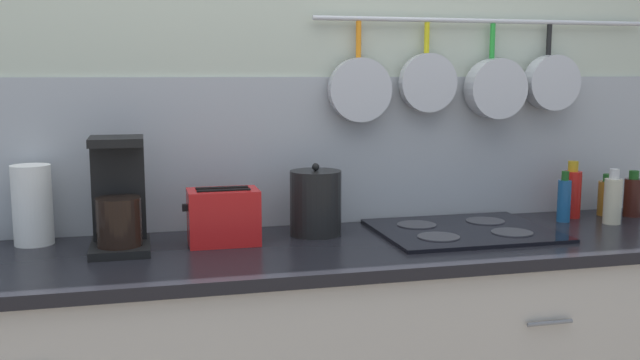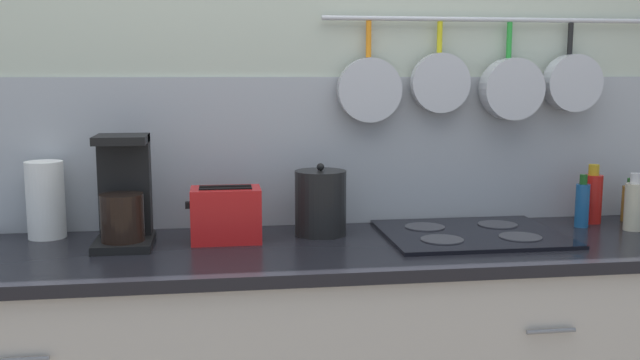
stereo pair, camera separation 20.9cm
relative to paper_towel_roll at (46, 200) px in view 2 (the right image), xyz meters
The scene contains 11 objects.
wall_back 0.79m from the paper_towel_roll, ahead, with size 7.20×0.16×2.60m.
countertop 0.78m from the paper_towel_roll, 17.25° to the right, with size 2.81×0.60×0.03m.
paper_towel_roll is the anchor object (origin of this frame).
coffee_maker 0.28m from the paper_towel_roll, 26.37° to the right, with size 0.17×0.22×0.33m.
toaster 0.57m from the paper_towel_roll, 13.44° to the right, with size 0.23×0.13×0.17m.
kettle 0.86m from the paper_towel_roll, ahead, with size 0.16×0.16×0.23m.
cooktop 1.34m from the paper_towel_roll, ahead, with size 0.55×0.45×0.01m.
bottle_cooking_wine 1.73m from the paper_towel_roll, ahead, with size 0.05×0.05×0.18m.
bottle_sesame_oil 1.80m from the paper_towel_roll, ahead, with size 0.06×0.06×0.20m.
bottle_vinegar 1.88m from the paper_towel_roll, ahead, with size 0.06×0.06×0.19m.
bottle_olive_oil 1.95m from the paper_towel_roll, ahead, with size 0.07×0.07×0.15m.
Camera 2 is at (-0.20, -2.05, 1.40)m, focal length 40.00 mm.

